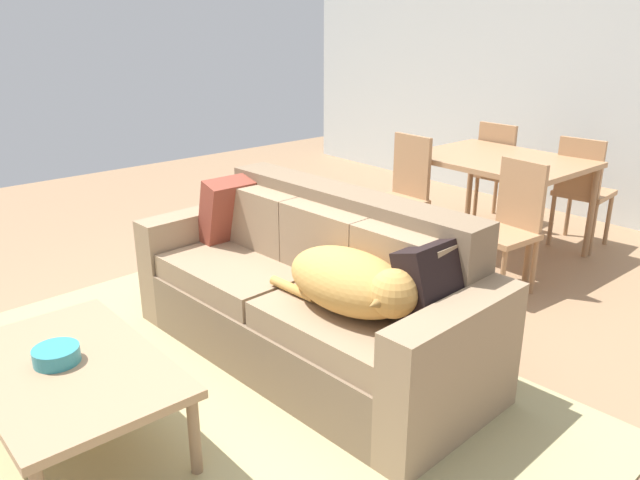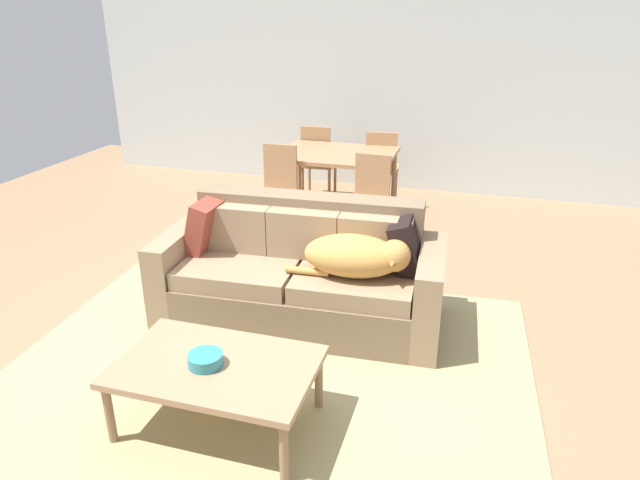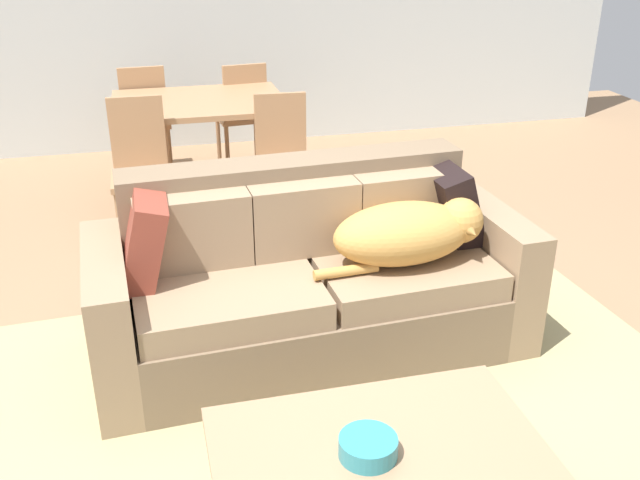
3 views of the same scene
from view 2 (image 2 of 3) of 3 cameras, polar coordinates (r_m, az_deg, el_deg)
name	(u,v)px [view 2 (image 2 of 3)]	position (r m, az deg, el deg)	size (l,w,h in m)	color
ground_plane	(279,335)	(4.35, -4.09, -9.38)	(10.00, 10.00, 0.00)	#9A7654
back_partition	(385,83)	(7.63, 6.47, 15.24)	(8.00, 0.12, 2.70)	silver
area_rug	(269,367)	(4.01, -5.05, -12.43)	(3.48, 2.68, 0.01)	tan
couch	(301,275)	(4.42, -1.86, -3.53)	(2.18, 1.00, 0.92)	#7B644C
dog_on_left_cushion	(358,256)	(4.05, 3.78, -1.59)	(0.88, 0.43, 0.30)	#C89248
throw_pillow_by_left_arm	(206,225)	(4.59, -11.24, 1.43)	(0.15, 0.42, 0.42)	brown
throw_pillow_by_right_arm	(407,245)	(4.21, 8.63, -0.47)	(0.16, 0.39, 0.39)	black
coffee_table	(216,370)	(3.37, -10.27, -12.58)	(1.12, 0.72, 0.42)	tan
bowl_on_coffee_table	(205,360)	(3.33, -11.31, -11.57)	(0.20, 0.20, 0.07)	teal
dining_table	(336,159)	(6.38, 1.62, 8.06)	(1.26, 0.96, 0.78)	#AD8057
dining_chair_near_left	(277,188)	(5.99, -4.25, 5.22)	(0.40, 0.40, 0.96)	#AD8057
dining_chair_near_right	(369,197)	(5.76, 4.92, 4.23)	(0.43, 0.43, 0.92)	#AD8057
dining_chair_far_left	(318,159)	(7.12, -0.24, 8.03)	(0.42, 0.42, 0.94)	#AD8057
dining_chair_far_right	(381,165)	(6.89, 6.12, 7.42)	(0.44, 0.44, 0.93)	#AD8057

